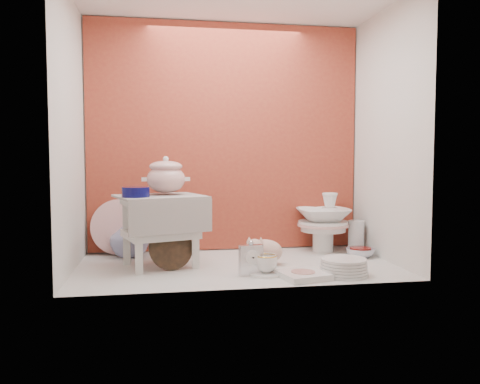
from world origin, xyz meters
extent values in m
plane|color=silver|center=(0.00, 0.00, 0.00)|extent=(1.80, 1.80, 0.00)
cube|color=#A14128|center=(0.00, 0.50, 0.75)|extent=(1.80, 0.06, 1.50)
cube|color=silver|center=(-0.90, 0.00, 0.75)|extent=(0.06, 1.00, 1.50)
cube|color=silver|center=(0.90, 0.00, 0.75)|extent=(0.06, 1.00, 1.50)
cylinder|color=#090945|center=(-0.56, -0.04, 0.43)|extent=(0.19, 0.19, 0.05)
imported|color=white|center=(-0.62, 0.37, 0.13)|extent=(0.25, 0.25, 0.25)
cube|color=silver|center=(0.03, -0.24, 0.09)|extent=(0.13, 0.06, 0.18)
ellipsoid|color=#CBA18F|center=(0.16, -0.01, 0.08)|extent=(0.31, 0.27, 0.16)
cylinder|color=white|center=(0.12, -0.24, 0.01)|extent=(0.22, 0.22, 0.01)
imported|color=white|center=(0.12, -0.24, 0.06)|extent=(0.15, 0.15, 0.09)
cube|color=white|center=(0.29, -0.34, 0.02)|extent=(0.27, 0.27, 0.03)
cylinder|color=white|center=(0.51, -0.32, 0.04)|extent=(0.26, 0.26, 0.09)
imported|color=silver|center=(0.79, 0.11, 0.03)|extent=(0.23, 0.23, 0.05)
cylinder|color=silver|center=(0.83, 0.26, 0.10)|extent=(0.13, 0.13, 0.21)
camera|label=1|loc=(-0.43, -2.70, 0.61)|focal=36.30mm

